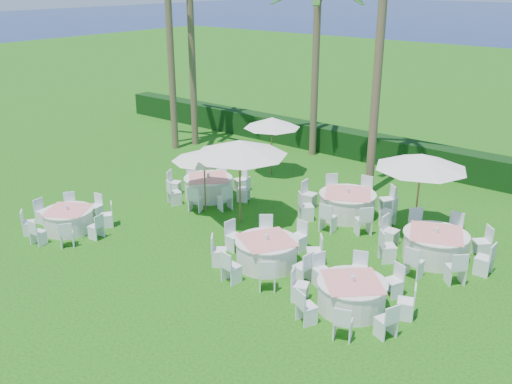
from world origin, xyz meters
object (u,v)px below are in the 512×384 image
Objects in this scene: umbrella_b at (240,148)px; umbrella_c at (272,123)px; banquet_table_b at (267,252)px; banquet_table_c at (352,294)px; umbrella_a at (204,155)px; banquet_table_f at (435,245)px; banquet_table_a at (68,219)px; umbrella_d at (421,161)px; banquet_table_e at (347,204)px; banquet_table_d at (208,187)px.

umbrella_c is at bearing 114.99° from umbrella_b.
banquet_table_c is (3.11, -0.52, -0.01)m from banquet_table_b.
umbrella_a is at bearing 162.06° from banquet_table_c.
banquet_table_f reaches higher than banquet_table_b.
umbrella_d is at bearing 37.32° from banquet_table_a.
banquet_table_a is 0.95× the size of banquet_table_c.
umbrella_b reaches higher than umbrella_a.
umbrella_d reaches higher than umbrella_a.
banquet_table_b is at bearing 18.04° from banquet_table_a.
umbrella_b is at bearing 45.08° from banquet_table_a.
umbrella_c is 7.44m from umbrella_d.
umbrella_d reaches higher than banquet_table_c.
banquet_table_f is at bearing -18.01° from banquet_table_e.
banquet_table_b is 8.31m from umbrella_c.
umbrella_d is (-1.22, 1.35, 2.04)m from banquet_table_f.
umbrella_b is at bearing 157.11° from banquet_table_c.
umbrella_d is (7.51, 1.85, 2.06)m from banquet_table_d.
umbrella_c is (-7.88, 7.07, 1.86)m from banquet_table_c.
umbrella_b reaches higher than banquet_table_c.
banquet_table_f is 1.44× the size of umbrella_a.
umbrella_a is at bearing -178.37° from umbrella_b.
banquet_table_d is 0.98× the size of umbrella_b.
umbrella_c is at bearing 126.02° from banquet_table_b.
banquet_table_d is 4.07m from umbrella_c.
umbrella_d reaches higher than umbrella_c.
umbrella_b is at bearing -166.24° from banquet_table_f.
umbrella_a is 0.73× the size of umbrella_b.
banquet_table_c is 1.22× the size of umbrella_c.
umbrella_c is at bearing 96.99° from umbrella_a.
banquet_table_b is 3.92m from umbrella_b.
umbrella_b is 5.15m from umbrella_c.
umbrella_a is at bearing -146.48° from banquet_table_e.
umbrella_a is at bearing 156.18° from banquet_table_b.
banquet_table_f is 6.84m from umbrella_b.
umbrella_b is (-6.28, -1.54, 2.22)m from banquet_table_f.
banquet_table_f reaches higher than banquet_table_a.
banquet_table_e is at bearing -21.93° from umbrella_c.
banquet_table_d is 1.07× the size of umbrella_d.
banquet_table_c is 6.59m from umbrella_b.
banquet_table_a is 0.86× the size of banquet_table_f.
banquet_table_d is at bearing 157.09° from umbrella_b.
umbrella_d is (6.65, 2.93, 0.36)m from umbrella_a.
banquet_table_a is at bearing -107.41° from banquet_table_d.
banquet_table_c is at bearing -83.00° from umbrella_d.
umbrella_b is at bearing 143.85° from banquet_table_b.
banquet_table_d is 1.35× the size of umbrella_a.
banquet_table_b is at bearing -30.15° from banquet_table_d.
banquet_table_d reaches higher than banquet_table_b.
banquet_table_e reaches higher than banquet_table_b.
banquet_table_e is at bearing 33.52° from umbrella_a.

